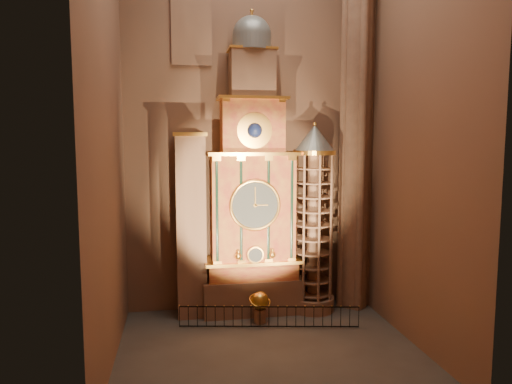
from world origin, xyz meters
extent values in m
plane|color=#383330|center=(0.00, 0.00, 0.00)|extent=(14.00, 14.00, 0.00)
plane|color=brown|center=(0.00, 6.00, 11.00)|extent=(22.00, 0.00, 22.00)
plane|color=brown|center=(-7.00, 0.00, 11.00)|extent=(0.00, 22.00, 22.00)
plane|color=brown|center=(7.00, 0.00, 11.00)|extent=(0.00, 22.00, 22.00)
cube|color=#8C634C|center=(0.00, 5.00, 1.00)|extent=(5.60, 2.20, 2.00)
cube|color=maroon|center=(0.00, 5.00, 2.50)|extent=(5.00, 2.00, 1.00)
cube|color=#FFB74B|center=(0.00, 4.95, 3.05)|extent=(5.40, 2.30, 0.18)
cube|color=maroon|center=(0.00, 5.00, 6.00)|extent=(4.60, 2.00, 6.00)
cylinder|color=black|center=(-2.05, 4.14, 6.00)|extent=(0.32, 0.32, 5.60)
cylinder|color=black|center=(-0.75, 4.14, 6.00)|extent=(0.32, 0.32, 5.60)
cylinder|color=black|center=(0.75, 4.14, 6.00)|extent=(0.32, 0.32, 5.60)
cylinder|color=black|center=(2.05, 4.14, 6.00)|extent=(0.32, 0.32, 5.60)
cube|color=#FFB74B|center=(0.00, 4.95, 9.05)|extent=(5.00, 2.25, 0.18)
cylinder|color=#2D3033|center=(0.00, 3.99, 6.30)|extent=(2.60, 0.12, 2.60)
torus|color=#FFB74B|center=(0.00, 3.94, 6.30)|extent=(2.80, 0.16, 2.80)
cylinder|color=#FFB74B|center=(0.00, 3.84, 3.60)|extent=(0.90, 0.10, 0.90)
sphere|color=#FFB74B|center=(-0.95, 3.89, 3.55)|extent=(0.36, 0.36, 0.36)
sphere|color=#FFB74B|center=(0.95, 3.89, 3.55)|extent=(0.36, 0.36, 0.36)
cube|color=maroon|center=(0.00, 5.00, 10.50)|extent=(3.40, 1.80, 3.00)
sphere|color=#0E1247|center=(0.00, 4.09, 10.30)|extent=(0.80, 0.80, 0.80)
cube|color=#FFB74B|center=(0.00, 4.95, 12.05)|extent=(3.80, 2.00, 0.15)
cube|color=#8C634C|center=(0.00, 5.00, 13.30)|extent=(2.40, 1.60, 2.60)
sphere|color=slate|center=(0.00, 5.00, 15.40)|extent=(2.10, 2.10, 2.10)
cylinder|color=#FFB74B|center=(0.00, 5.00, 16.30)|extent=(0.14, 0.14, 0.80)
cube|color=#8C634C|center=(-3.40, 5.00, 5.00)|extent=(1.60, 1.40, 10.00)
cube|color=#FFB74B|center=(-3.40, 4.58, 3.00)|extent=(1.35, 0.10, 2.10)
cube|color=#511A15|center=(-3.40, 4.52, 3.00)|extent=(1.05, 0.04, 1.75)
cube|color=#FFB74B|center=(-3.40, 4.58, 5.60)|extent=(1.35, 0.10, 2.10)
cube|color=#511A15|center=(-3.40, 4.52, 5.60)|extent=(1.05, 0.04, 1.75)
cube|color=#FFB74B|center=(-3.40, 4.58, 8.20)|extent=(1.35, 0.10, 2.10)
cube|color=#511A15|center=(-3.40, 4.52, 8.20)|extent=(1.05, 0.04, 1.75)
cube|color=#FFB74B|center=(-3.40, 5.00, 10.10)|extent=(1.80, 1.60, 0.20)
cylinder|color=#8C634C|center=(3.50, 4.70, 0.40)|extent=(2.50, 2.50, 0.80)
cylinder|color=#8C634C|center=(3.50, 4.70, 4.90)|extent=(0.70, 0.70, 8.20)
cylinder|color=#FFB74B|center=(3.50, 4.70, 9.10)|extent=(2.40, 2.40, 0.25)
cone|color=slate|center=(3.50, 4.70, 9.90)|extent=(2.30, 2.30, 1.50)
sphere|color=#FFB74B|center=(3.50, 4.70, 10.70)|extent=(0.20, 0.20, 0.20)
cylinder|color=#8C634C|center=(6.10, 5.00, 11.00)|extent=(1.60, 1.60, 22.00)
cylinder|color=#8C634C|center=(6.90, 5.00, 11.00)|extent=(0.44, 0.44, 22.00)
cylinder|color=#8C634C|center=(5.30, 5.00, 11.00)|extent=(0.44, 0.44, 22.00)
cylinder|color=#8C634C|center=(6.10, 5.80, 11.00)|extent=(0.44, 0.44, 22.00)
cylinder|color=#8C634C|center=(6.10, 4.20, 11.00)|extent=(0.44, 0.44, 22.00)
cube|color=navy|center=(-3.20, 5.94, 16.50)|extent=(2.00, 0.10, 5.00)
cube|color=#8C634C|center=(-3.20, 5.88, 16.50)|extent=(2.20, 0.06, 5.20)
cylinder|color=#8C634C|center=(0.14, 3.27, 0.37)|extent=(0.64, 0.64, 0.75)
sphere|color=gold|center=(0.14, 3.27, 1.23)|extent=(0.96, 0.96, 0.96)
torus|color=gold|center=(0.14, 3.27, 1.23)|extent=(1.53, 1.50, 0.52)
cube|color=black|center=(0.48, 2.47, 1.15)|extent=(9.22, 1.71, 0.05)
cube|color=black|center=(0.48, 2.47, 0.10)|extent=(9.22, 1.71, 0.05)
camera|label=1|loc=(-4.07, -20.02, 9.63)|focal=32.00mm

